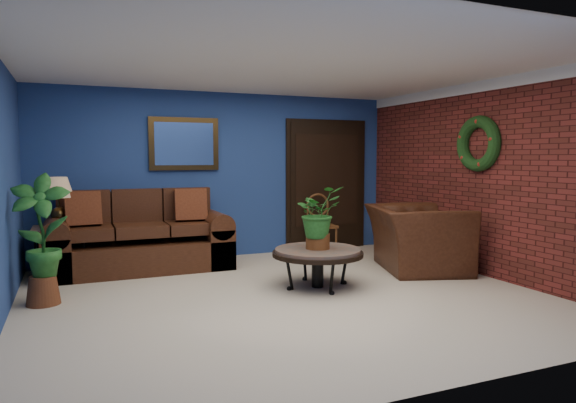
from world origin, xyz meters
name	(u,v)px	position (x,y,z in m)	size (l,w,h in m)	color
floor	(287,296)	(0.00, 0.00, 0.00)	(5.50, 5.50, 0.00)	beige
wall_back	(223,175)	(0.00, 2.50, 1.25)	(5.50, 0.04, 2.50)	navy
wall_right_brick	(484,179)	(2.75, 0.00, 1.25)	(0.04, 5.00, 2.50)	maroon
ceiling	(287,65)	(0.00, 0.00, 2.50)	(5.50, 5.00, 0.02)	white
crown_molding	(485,86)	(2.72, 0.00, 2.43)	(0.03, 5.00, 0.14)	white
wall_mirror	(184,144)	(-0.60, 2.46, 1.72)	(1.02, 0.06, 0.77)	#3F2C14
closet_door	(326,186)	(1.75, 2.47, 1.05)	(1.44, 0.06, 2.18)	black
wreath	(478,144)	(2.69, 0.05, 1.70)	(0.72, 0.72, 0.16)	black
sofa	(139,243)	(-1.32, 2.09, 0.35)	(2.40, 1.04, 1.08)	#462414
coffee_table	(318,254)	(0.49, 0.24, 0.40)	(1.07, 1.07, 0.46)	#4E4845
end_table	(60,238)	(-2.30, 2.05, 0.49)	(0.69, 0.69, 0.63)	#4E4845
table_lamp	(58,196)	(-2.30, 2.05, 1.03)	(0.37, 0.37, 0.62)	#3F2C14
side_chair	(320,220)	(1.46, 2.12, 0.54)	(0.44, 0.44, 0.95)	brown
armchair	(417,238)	(2.15, 0.55, 0.43)	(1.33, 1.16, 0.86)	#462414
coffee_plant	(318,215)	(0.49, 0.24, 0.86)	(0.64, 0.58, 0.73)	brown
floor_plant	(395,230)	(2.35, 1.36, 0.43)	(0.43, 0.38, 0.82)	brown
tall_plant	(41,235)	(-2.45, 0.71, 0.73)	(0.66, 0.52, 1.37)	brown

